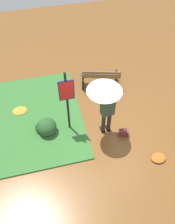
{
  "coord_description": "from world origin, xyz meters",
  "views": [
    {
      "loc": [
        1.89,
        4.25,
        6.25
      ],
      "look_at": [
        0.78,
        -0.26,
        0.85
      ],
      "focal_mm": 38.47,
      "sensor_mm": 36.0,
      "label": 1
    }
  ],
  "objects_px": {
    "park_bench": "(100,77)",
    "person_with_umbrella": "(106,98)",
    "handbag": "(124,133)",
    "info_sign_post": "(67,97)"
  },
  "relations": [
    {
      "from": "park_bench",
      "to": "person_with_umbrella",
      "type": "bearing_deg",
      "value": 77.06
    },
    {
      "from": "person_with_umbrella",
      "to": "handbag",
      "type": "bearing_deg",
      "value": 153.1
    },
    {
      "from": "handbag",
      "to": "info_sign_post",
      "type": "bearing_deg",
      "value": -23.38
    },
    {
      "from": "info_sign_post",
      "to": "park_bench",
      "type": "height_order",
      "value": "info_sign_post"
    },
    {
      "from": "info_sign_post",
      "to": "handbag",
      "type": "height_order",
      "value": "info_sign_post"
    },
    {
      "from": "person_with_umbrella",
      "to": "info_sign_post",
      "type": "bearing_deg",
      "value": -21.3
    },
    {
      "from": "park_bench",
      "to": "handbag",
      "type": "bearing_deg",
      "value": 92.0
    },
    {
      "from": "info_sign_post",
      "to": "handbag",
      "type": "distance_m",
      "value": 2.17
    },
    {
      "from": "info_sign_post",
      "to": "park_bench",
      "type": "xyz_separation_m",
      "value": [
        -1.5,
        -1.74,
        -1.04
      ]
    },
    {
      "from": "person_with_umbrella",
      "to": "handbag",
      "type": "xyz_separation_m",
      "value": [
        -0.57,
        0.29,
        -1.42
      ]
    }
  ]
}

